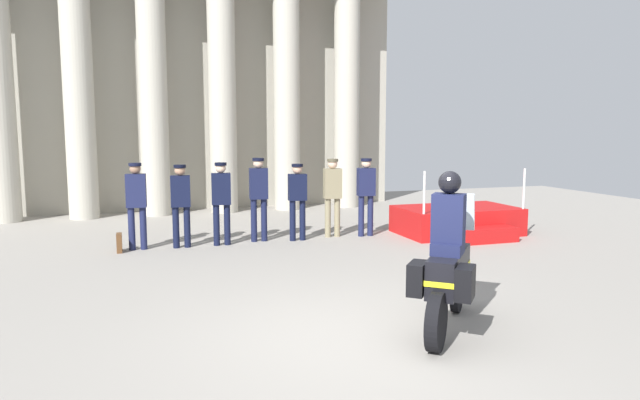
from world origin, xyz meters
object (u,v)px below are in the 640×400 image
object	(u,v)px
officer_in_row_6	(366,190)
officer_in_row_4	(297,195)
motorcycle_with_rider	(448,265)
officer_in_row_0	(136,199)
officer_in_row_3	(259,192)
officer_in_row_1	(181,199)
briefcase_on_ground	(119,243)
reviewing_stand	(459,221)
officer_in_row_2	(221,197)
officer_in_row_5	(333,191)

from	to	relation	value
officer_in_row_6	officer_in_row_4	bearing A→B (deg)	6.12
officer_in_row_4	motorcycle_with_rider	world-z (taller)	motorcycle_with_rider
officer_in_row_6	officer_in_row_0	bearing A→B (deg)	4.87
officer_in_row_0	officer_in_row_3	bearing A→B (deg)	-172.30
officer_in_row_4	officer_in_row_6	world-z (taller)	officer_in_row_6
officer_in_row_1	briefcase_on_ground	distance (m)	1.44
officer_in_row_1	briefcase_on_ground	xyz separation A→B (m)	(-1.19, -0.05, -0.81)
motorcycle_with_rider	briefcase_on_ground	distance (m)	6.97
officer_in_row_3	officer_in_row_4	world-z (taller)	officer_in_row_3
officer_in_row_3	briefcase_on_ground	distance (m)	2.95
officer_in_row_0	briefcase_on_ground	size ratio (longest dim) A/B	4.77
reviewing_stand	officer_in_row_0	xyz separation A→B (m)	(-6.94, 0.52, 0.72)
officer_in_row_2	officer_in_row_4	xyz separation A→B (m)	(1.62, -0.00, -0.03)
officer_in_row_2	officer_in_row_4	distance (m)	1.62
reviewing_stand	officer_in_row_2	size ratio (longest dim) A/B	1.55
briefcase_on_ground	officer_in_row_4	bearing A→B (deg)	0.67
officer_in_row_5	officer_in_row_3	bearing A→B (deg)	5.34
reviewing_stand	briefcase_on_ground	xyz separation A→B (m)	(-7.28, 0.41, -0.12)
officer_in_row_0	officer_in_row_4	xyz separation A→B (m)	(3.27, -0.07, -0.04)
officer_in_row_2	officer_in_row_3	world-z (taller)	officer_in_row_3
motorcycle_with_rider	officer_in_row_0	bearing A→B (deg)	70.13
officer_in_row_6	motorcycle_with_rider	world-z (taller)	motorcycle_with_rider
briefcase_on_ground	officer_in_row_6	bearing A→B (deg)	0.65
reviewing_stand	motorcycle_with_rider	world-z (taller)	motorcycle_with_rider
officer_in_row_1	officer_in_row_2	size ratio (longest dim) A/B	0.98
briefcase_on_ground	motorcycle_with_rider	bearing A→B (deg)	-57.38
officer_in_row_0	officer_in_row_6	xyz separation A→B (m)	(4.85, -0.06, 0.01)
officer_in_row_4	officer_in_row_3	bearing A→B (deg)	-6.12
officer_in_row_2	officer_in_row_6	bearing A→B (deg)	-174.20
reviewing_stand	officer_in_row_5	bearing A→B (deg)	167.77
officer_in_row_3	officer_in_row_4	distance (m)	0.82
officer_in_row_3	officer_in_row_6	xyz separation A→B (m)	(2.39, -0.15, -0.02)
reviewing_stand	officer_in_row_6	world-z (taller)	officer_in_row_6
officer_in_row_2	officer_in_row_5	distance (m)	2.47
officer_in_row_5	officer_in_row_6	size ratio (longest dim) A/B	1.00
officer_in_row_0	officer_in_row_3	world-z (taller)	officer_in_row_3
reviewing_stand	officer_in_row_3	xyz separation A→B (m)	(-4.47, 0.62, 0.75)
officer_in_row_1	officer_in_row_3	world-z (taller)	officer_in_row_3
officer_in_row_0	motorcycle_with_rider	xyz separation A→B (m)	(3.40, -5.97, -0.22)
officer_in_row_2	officer_in_row_0	bearing A→B (deg)	3.06
officer_in_row_2	officer_in_row_5	size ratio (longest dim) A/B	0.98
officer_in_row_5	motorcycle_with_rider	xyz separation A→B (m)	(-0.72, -6.05, -0.22)
officer_in_row_0	officer_in_row_5	size ratio (longest dim) A/B	0.99
officer_in_row_2	officer_in_row_6	xyz separation A→B (m)	(3.20, 0.01, 0.02)
officer_in_row_4	briefcase_on_ground	distance (m)	3.70
officer_in_row_1	officer_in_row_0	bearing A→B (deg)	1.05
officer_in_row_3	motorcycle_with_rider	distance (m)	6.14
officer_in_row_2	officer_in_row_6	world-z (taller)	officer_in_row_6
officer_in_row_4	motorcycle_with_rider	bearing A→B (deg)	96.79
officer_in_row_4	officer_in_row_0	bearing A→B (deg)	4.26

